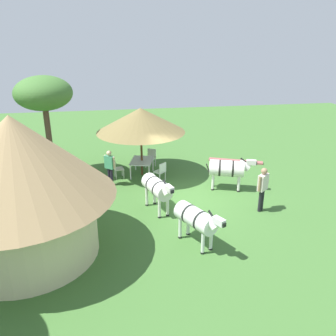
{
  "coord_description": "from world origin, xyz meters",
  "views": [
    {
      "loc": [
        -12.72,
        2.68,
        6.45
      ],
      "look_at": [
        0.99,
        0.52,
        1.0
      ],
      "focal_mm": 37.44,
      "sensor_mm": 36.0,
      "label": 1
    }
  ],
  "objects_px": {
    "guest_beside_umbrella": "(110,165)",
    "zebra_nearest_camera": "(228,169)",
    "patio_chair_near_lawn": "(117,167)",
    "shade_umbrella": "(141,120)",
    "patio_dining_table": "(142,162)",
    "patio_chair_east_end": "(161,171)",
    "zebra_by_umbrella": "(197,219)",
    "patio_chair_near_hut": "(151,157)",
    "standing_watcher": "(263,185)",
    "acacia_tree_far_lawn": "(43,94)",
    "zebra_toward_hut": "(157,188)",
    "thatched_hut": "(19,181)"
  },
  "relations": [
    {
      "from": "zebra_nearest_camera",
      "to": "zebra_by_umbrella",
      "type": "xyz_separation_m",
      "value": [
        -3.95,
        2.3,
        -0.01
      ]
    },
    {
      "from": "shade_umbrella",
      "to": "standing_watcher",
      "type": "height_order",
      "value": "shade_umbrella"
    },
    {
      "from": "patio_chair_east_end",
      "to": "zebra_by_umbrella",
      "type": "xyz_separation_m",
      "value": [
        -5.25,
        -0.41,
        0.42
      ]
    },
    {
      "from": "patio_chair_near_lawn",
      "to": "guest_beside_umbrella",
      "type": "relative_size",
      "value": 0.55
    },
    {
      "from": "thatched_hut",
      "to": "patio_chair_near_lawn",
      "type": "relative_size",
      "value": 6.11
    },
    {
      "from": "shade_umbrella",
      "to": "zebra_nearest_camera",
      "type": "xyz_separation_m",
      "value": [
        -2.19,
        -3.5,
        -1.73
      ]
    },
    {
      "from": "zebra_nearest_camera",
      "to": "zebra_toward_hut",
      "type": "height_order",
      "value": "zebra_toward_hut"
    },
    {
      "from": "thatched_hut",
      "to": "zebra_by_umbrella",
      "type": "xyz_separation_m",
      "value": [
        -0.32,
        -5.18,
        -1.53
      ]
    },
    {
      "from": "patio_chair_near_hut",
      "to": "zebra_nearest_camera",
      "type": "height_order",
      "value": "zebra_nearest_camera"
    },
    {
      "from": "patio_dining_table",
      "to": "zebra_by_umbrella",
      "type": "height_order",
      "value": "zebra_by_umbrella"
    },
    {
      "from": "patio_dining_table",
      "to": "zebra_toward_hut",
      "type": "relative_size",
      "value": 0.75
    },
    {
      "from": "thatched_hut",
      "to": "patio_chair_near_lawn",
      "type": "bearing_deg",
      "value": -26.42
    },
    {
      "from": "guest_beside_umbrella",
      "to": "zebra_nearest_camera",
      "type": "height_order",
      "value": "guest_beside_umbrella"
    },
    {
      "from": "shade_umbrella",
      "to": "patio_chair_near_hut",
      "type": "height_order",
      "value": "shade_umbrella"
    },
    {
      "from": "zebra_toward_hut",
      "to": "standing_watcher",
      "type": "bearing_deg",
      "value": 152.61
    },
    {
      "from": "thatched_hut",
      "to": "zebra_nearest_camera",
      "type": "height_order",
      "value": "thatched_hut"
    },
    {
      "from": "zebra_toward_hut",
      "to": "patio_chair_near_lawn",
      "type": "bearing_deg",
      "value": -86.7
    },
    {
      "from": "guest_beside_umbrella",
      "to": "zebra_toward_hut",
      "type": "distance_m",
      "value": 3.25
    },
    {
      "from": "zebra_toward_hut",
      "to": "zebra_by_umbrella",
      "type": "bearing_deg",
      "value": 92.12
    },
    {
      "from": "patio_chair_east_end",
      "to": "zebra_toward_hut",
      "type": "distance_m",
      "value": 2.9
    },
    {
      "from": "standing_watcher",
      "to": "patio_chair_near_lawn",
      "type": "bearing_deg",
      "value": 102.95
    },
    {
      "from": "shade_umbrella",
      "to": "standing_watcher",
      "type": "bearing_deg",
      "value": -135.82
    },
    {
      "from": "patio_chair_near_lawn",
      "to": "shade_umbrella",
      "type": "bearing_deg",
      "value": 90.0
    },
    {
      "from": "patio_chair_near_lawn",
      "to": "zebra_toward_hut",
      "type": "bearing_deg",
      "value": 12.99
    },
    {
      "from": "patio_chair_near_lawn",
      "to": "zebra_toward_hut",
      "type": "xyz_separation_m",
      "value": [
        -3.52,
        -1.45,
        0.45
      ]
    },
    {
      "from": "shade_umbrella",
      "to": "patio_chair_near_lawn",
      "type": "xyz_separation_m",
      "value": [
        -0.19,
        1.18,
        -2.16
      ]
    },
    {
      "from": "guest_beside_umbrella",
      "to": "zebra_toward_hut",
      "type": "xyz_separation_m",
      "value": [
        -2.73,
        -1.76,
        0.0
      ]
    },
    {
      "from": "patio_dining_table",
      "to": "zebra_toward_hut",
      "type": "distance_m",
      "value": 3.74
    },
    {
      "from": "thatched_hut",
      "to": "patio_dining_table",
      "type": "relative_size",
      "value": 3.59
    },
    {
      "from": "shade_umbrella",
      "to": "patio_chair_near_hut",
      "type": "distance_m",
      "value": 2.47
    },
    {
      "from": "patio_dining_table",
      "to": "patio_chair_near_lawn",
      "type": "bearing_deg",
      "value": 99.32
    },
    {
      "from": "patio_dining_table",
      "to": "patio_chair_east_end",
      "type": "bearing_deg",
      "value": -138.63
    },
    {
      "from": "standing_watcher",
      "to": "acacia_tree_far_lawn",
      "type": "relative_size",
      "value": 0.38
    },
    {
      "from": "thatched_hut",
      "to": "patio_dining_table",
      "type": "bearing_deg",
      "value": -34.33
    },
    {
      "from": "patio_chair_east_end",
      "to": "zebra_by_umbrella",
      "type": "relative_size",
      "value": 0.46
    },
    {
      "from": "patio_chair_near_lawn",
      "to": "patio_chair_east_end",
      "type": "bearing_deg",
      "value": 61.03
    },
    {
      "from": "standing_watcher",
      "to": "acacia_tree_far_lawn",
      "type": "distance_m",
      "value": 10.02
    },
    {
      "from": "patio_chair_near_hut",
      "to": "zebra_toward_hut",
      "type": "height_order",
      "value": "zebra_toward_hut"
    },
    {
      "from": "patio_chair_near_hut",
      "to": "zebra_by_umbrella",
      "type": "bearing_deg",
      "value": 122.84
    },
    {
      "from": "shade_umbrella",
      "to": "zebra_nearest_camera",
      "type": "height_order",
      "value": "shade_umbrella"
    },
    {
      "from": "patio_dining_table",
      "to": "standing_watcher",
      "type": "relative_size",
      "value": 0.87
    },
    {
      "from": "standing_watcher",
      "to": "patio_dining_table",
      "type": "bearing_deg",
      "value": 94.58
    },
    {
      "from": "guest_beside_umbrella",
      "to": "zebra_nearest_camera",
      "type": "xyz_separation_m",
      "value": [
        -1.21,
        -4.99,
        -0.02
      ]
    },
    {
      "from": "standing_watcher",
      "to": "thatched_hut",
      "type": "bearing_deg",
      "value": 151.04
    },
    {
      "from": "guest_beside_umbrella",
      "to": "zebra_toward_hut",
      "type": "height_order",
      "value": "guest_beside_umbrella"
    },
    {
      "from": "standing_watcher",
      "to": "acacia_tree_far_lawn",
      "type": "xyz_separation_m",
      "value": [
        4.79,
        8.34,
        2.81
      ]
    },
    {
      "from": "shade_umbrella",
      "to": "patio_dining_table",
      "type": "height_order",
      "value": "shade_umbrella"
    },
    {
      "from": "patio_dining_table",
      "to": "zebra_by_umbrella",
      "type": "xyz_separation_m",
      "value": [
        -6.14,
        -1.2,
        0.28
      ]
    },
    {
      "from": "standing_watcher",
      "to": "guest_beside_umbrella",
      "type": "bearing_deg",
      "value": 110.11
    },
    {
      "from": "patio_dining_table",
      "to": "zebra_nearest_camera",
      "type": "bearing_deg",
      "value": -122.07
    }
  ]
}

